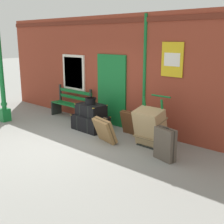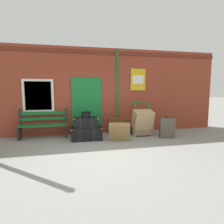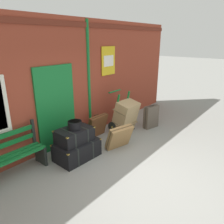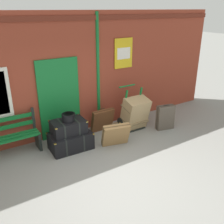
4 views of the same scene
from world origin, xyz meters
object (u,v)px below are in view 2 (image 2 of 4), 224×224
(steamer_trunk_base, at_px, (87,133))
(large_brown_trunk, at_px, (142,123))
(steamer_trunk_middle, at_px, (86,122))
(suitcase_slate, at_px, (119,132))
(round_hatbox, at_px, (86,114))
(porters_trolley, at_px, (141,127))
(suitcase_charcoal, at_px, (167,128))
(platform_bench, at_px, (44,125))
(suitcase_beige, at_px, (117,126))

(steamer_trunk_base, xyz_separation_m, large_brown_trunk, (2.02, 0.06, 0.27))
(steamer_trunk_middle, bearing_deg, suitcase_slate, -26.78)
(large_brown_trunk, bearing_deg, round_hatbox, -179.02)
(porters_trolley, bearing_deg, steamer_trunk_middle, -174.67)
(porters_trolley, relative_size, suitcase_slate, 1.62)
(large_brown_trunk, relative_size, suitcase_slate, 1.30)
(large_brown_trunk, xyz_separation_m, suitcase_charcoal, (0.72, -0.47, -0.13))
(suitcase_charcoal, bearing_deg, suitcase_slate, -177.89)
(porters_trolley, distance_m, large_brown_trunk, 0.27)
(large_brown_trunk, height_order, suitcase_charcoal, large_brown_trunk)
(steamer_trunk_middle, bearing_deg, platform_bench, 161.20)
(steamer_trunk_base, relative_size, suitcase_charcoal, 1.38)
(steamer_trunk_base, relative_size, round_hatbox, 3.19)
(platform_bench, distance_m, steamer_trunk_base, 1.54)
(suitcase_beige, relative_size, suitcase_charcoal, 0.90)
(steamer_trunk_base, bearing_deg, suitcase_beige, 20.44)
(platform_bench, distance_m, steamer_trunk_middle, 1.50)
(suitcase_slate, bearing_deg, steamer_trunk_middle, 153.22)
(platform_bench, relative_size, suitcase_charcoal, 2.14)
(suitcase_beige, height_order, suitcase_slate, suitcase_beige)
(large_brown_trunk, bearing_deg, porters_trolley, 90.00)
(platform_bench, bearing_deg, round_hatbox, -19.50)
(platform_bench, height_order, suitcase_slate, platform_bench)
(steamer_trunk_base, relative_size, porters_trolley, 0.86)
(porters_trolley, xyz_separation_m, large_brown_trunk, (-0.00, -0.17, 0.21))
(steamer_trunk_base, relative_size, suitcase_slate, 1.39)
(large_brown_trunk, distance_m, suitcase_beige, 0.94)
(porters_trolley, relative_size, suitcase_beige, 1.79)
(suitcase_charcoal, xyz_separation_m, suitcase_slate, (-1.73, -0.06, -0.04))
(steamer_trunk_base, relative_size, suitcase_beige, 1.54)
(platform_bench, distance_m, porters_trolley, 3.46)
(large_brown_trunk, xyz_separation_m, suitcase_beige, (-0.85, 0.38, -0.15))
(round_hatbox, relative_size, porters_trolley, 0.27)
(round_hatbox, xyz_separation_m, porters_trolley, (2.04, 0.21, -0.58))
(steamer_trunk_base, distance_m, suitcase_charcoal, 2.78)
(round_hatbox, bearing_deg, porters_trolley, 5.88)
(platform_bench, height_order, porters_trolley, porters_trolley)
(steamer_trunk_base, distance_m, round_hatbox, 0.64)
(platform_bench, distance_m, large_brown_trunk, 3.48)
(round_hatbox, relative_size, suitcase_slate, 0.44)
(large_brown_trunk, distance_m, suitcase_charcoal, 0.87)
(steamer_trunk_middle, distance_m, suitcase_beige, 1.27)
(platform_bench, height_order, steamer_trunk_base, platform_bench)
(suitcase_slate, bearing_deg, porters_trolley, 35.11)
(suitcase_beige, distance_m, suitcase_slate, 0.93)
(porters_trolley, bearing_deg, large_brown_trunk, -90.00)
(steamer_trunk_base, distance_m, porters_trolley, 2.03)
(large_brown_trunk, bearing_deg, platform_bench, 172.32)
(steamer_trunk_base, bearing_deg, porters_trolley, 6.54)
(steamer_trunk_middle, xyz_separation_m, porters_trolley, (2.04, 0.19, -0.31))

